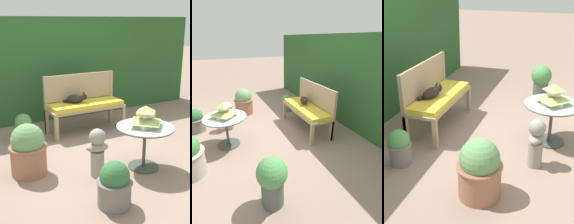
{
  "view_description": "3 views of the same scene",
  "coord_description": "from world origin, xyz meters",
  "views": [
    {
      "loc": [
        -2.29,
        -3.45,
        1.9
      ],
      "look_at": [
        -0.12,
        0.43,
        0.58
      ],
      "focal_mm": 50.0,
      "sensor_mm": 36.0,
      "label": 1
    },
    {
      "loc": [
        3.14,
        -0.57,
        1.87
      ],
      "look_at": [
        0.22,
        0.71,
        0.51
      ],
      "focal_mm": 28.0,
      "sensor_mm": 36.0,
      "label": 2
    },
    {
      "loc": [
        -3.8,
        -0.71,
        2.19
      ],
      "look_at": [
        -0.09,
        0.51,
        0.42
      ],
      "focal_mm": 50.0,
      "sensor_mm": 36.0,
      "label": 3
    }
  ],
  "objects": [
    {
      "name": "garden_bust",
      "position": [
        -0.52,
        -0.35,
        0.34
      ],
      "size": [
        0.31,
        0.21,
        0.63
      ],
      "rotation": [
        0.0,
        0.0,
        -0.12
      ],
      "color": "gray",
      "rests_on": "ground"
    },
    {
      "name": "bench_backrest",
      "position": [
        0.12,
        1.42,
        0.7
      ],
      "size": [
        1.35,
        0.06,
        0.99
      ],
      "color": "tan",
      "rests_on": "ground"
    },
    {
      "name": "garden_bench",
      "position": [
        0.12,
        1.2,
        0.44
      ],
      "size": [
        1.35,
        0.49,
        0.52
      ],
      "color": "tan",
      "rests_on": "ground"
    },
    {
      "name": "patio_table",
      "position": [
        0.13,
        -0.45,
        0.46
      ],
      "size": [
        0.75,
        0.75,
        0.58
      ],
      "color": "#424742",
      "rests_on": "ground"
    },
    {
      "name": "ground",
      "position": [
        0.0,
        0.0,
        0.0
      ],
      "size": [
        30.0,
        30.0,
        0.0
      ],
      "primitive_type": "plane",
      "color": "gray"
    },
    {
      "name": "potted_plant_bench_right",
      "position": [
        -0.99,
        1.23,
        0.24
      ],
      "size": [
        0.3,
        0.3,
        0.46
      ],
      "color": "slate",
      "rests_on": "ground"
    },
    {
      "name": "pagoda_birdhouse",
      "position": [
        0.13,
        -0.45,
        0.7
      ],
      "size": [
        0.37,
        0.37,
        0.28
      ],
      "color": "beige",
      "rests_on": "patio_table"
    },
    {
      "name": "potted_plant_bench_left",
      "position": [
        -1.26,
        0.12,
        0.32
      ],
      "size": [
        0.49,
        0.49,
        0.67
      ],
      "color": "#9E664C",
      "rests_on": "ground"
    },
    {
      "name": "cat",
      "position": [
        -0.03,
        1.23,
        0.6
      ],
      "size": [
        0.37,
        0.28,
        0.2
      ],
      "rotation": [
        0.0,
        0.0,
        -0.36
      ],
      "color": "black",
      "rests_on": "garden_bench"
    },
    {
      "name": "potted_plant_path_edge",
      "position": [
        1.66,
        -0.11,
        0.37
      ],
      "size": [
        0.36,
        0.36,
        0.65
      ],
      "color": "#4C5651",
      "rests_on": "ground"
    }
  ]
}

